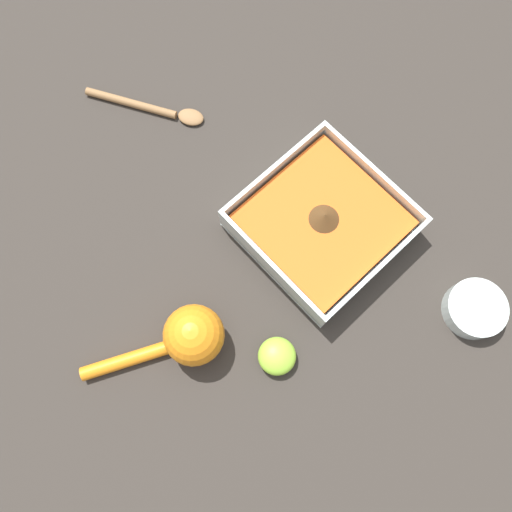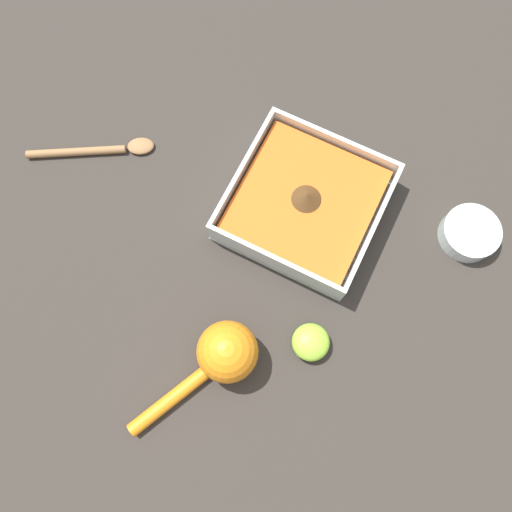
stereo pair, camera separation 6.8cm
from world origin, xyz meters
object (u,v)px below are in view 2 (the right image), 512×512
spice_bowl (469,233)px  lemon_half (311,342)px  square_dish (305,204)px  wooden_spoon (98,151)px  lemon_squeezer (223,355)px

spice_bowl → lemon_half: (-0.24, 0.14, 0.00)m
square_dish → wooden_spoon: 0.32m
lemon_squeezer → wooden_spoon: bearing=84.4°
wooden_spoon → lemon_squeezer: bearing=-61.0°
square_dish → lemon_squeezer: (-0.24, 0.00, 0.02)m
lemon_half → lemon_squeezer: bearing=126.1°
spice_bowl → wooden_spoon: bearing=102.7°
square_dish → wooden_spoon: square_dish is taller
square_dish → lemon_squeezer: bearing=179.0°
lemon_squeezer → wooden_spoon: (0.19, 0.31, -0.03)m
lemon_squeezer → wooden_spoon: lemon_squeezer is taller
lemon_squeezer → wooden_spoon: 0.36m
lemon_squeezer → lemon_half: bearing=-28.6°
lemon_squeezer → lemon_half: lemon_squeezer is taller
square_dish → lemon_half: square_dish is taller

